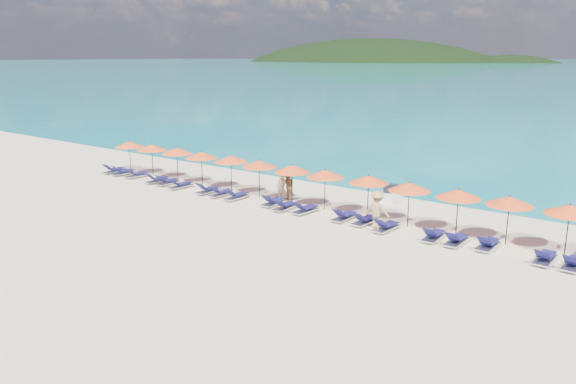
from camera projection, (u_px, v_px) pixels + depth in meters
The scene contains 40 objects.
ground at pixel (251, 227), 27.44m from camera, with size 1400.00×1400.00×0.00m, color beige.
headland_main at pixel (365, 96), 630.17m from camera, with size 374.00×242.00×126.50m.
headland_small at pixel (507, 99), 556.67m from camera, with size 162.00×126.00×85.50m.
jetski at pixel (391, 195), 32.46m from camera, with size 1.21×2.46×0.84m.
beachgoer_a at pixel (282, 187), 32.19m from camera, with size 0.62×0.41×1.69m, color tan.
beachgoer_b at pixel (288, 187), 32.23m from camera, with size 0.82×0.47×1.69m, color tan.
beachgoer_c at pixel (377, 210), 27.03m from camera, with size 1.22×0.56×1.88m, color tan.
umbrella_0 at pixel (129, 144), 39.83m from camera, with size 2.10×2.10×2.28m.
umbrella_1 at pixel (152, 147), 38.52m from camera, with size 2.10×2.10×2.28m.
umbrella_2 at pixel (177, 151), 37.14m from camera, with size 2.10×2.10×2.28m.
umbrella_3 at pixel (201, 155), 35.59m from camera, with size 2.10×2.10×2.28m.
umbrella_4 at pixel (231, 159), 34.31m from camera, with size 2.10×2.10×2.28m.
umbrella_5 at pixel (259, 164), 32.75m from camera, with size 2.10×2.10×2.28m.
umbrella_6 at pixel (292, 169), 31.33m from camera, with size 2.10×2.10×2.28m.
umbrella_7 at pixel (325, 174), 30.05m from camera, with size 2.10×2.10×2.28m.
umbrella_8 at pixel (369, 179), 28.68m from camera, with size 2.10×2.10×2.28m.
umbrella_9 at pixel (409, 187), 27.09m from camera, with size 2.10×2.10×2.28m.
umbrella_10 at pixel (459, 194), 25.71m from camera, with size 2.10×2.10×2.28m.
umbrella_11 at pixel (510, 201), 24.47m from camera, with size 2.10×2.10×2.28m.
umbrella_12 at pixel (570, 210), 23.10m from camera, with size 2.10×2.10×2.28m.
lounger_0 at pixel (114, 170), 39.87m from camera, with size 0.78×1.75×0.66m.
lounger_1 at pixel (123, 172), 39.21m from camera, with size 0.77×1.75×0.66m.
lounger_2 at pixel (136, 174), 38.41m from camera, with size 0.78×1.75×0.66m.
lounger_3 at pixel (157, 180), 36.84m from camera, with size 0.65×1.71×0.66m.
lounger_4 at pixel (167, 182), 36.26m from camera, with size 0.64×1.71×0.66m.
lounger_5 at pixel (180, 185), 35.33m from camera, with size 0.73×1.74×0.66m.
lounger_6 at pixel (208, 190), 34.08m from camera, with size 0.64×1.71×0.66m.
lounger_7 at pixel (221, 193), 33.35m from camera, with size 0.68×1.72×0.66m.
lounger_8 at pixel (236, 196), 32.63m from camera, with size 0.64×1.71×0.66m.
lounger_9 at pixel (273, 202), 31.34m from camera, with size 0.74×1.74×0.66m.
lounger_10 at pixel (285, 206), 30.43m from camera, with size 0.73×1.74×0.66m.
lounger_11 at pixel (305, 209), 29.83m from camera, with size 0.77×1.75×0.66m.
lounger_12 at pixel (344, 216), 28.55m from camera, with size 0.63×1.71×0.66m.
lounger_13 at pixel (365, 220), 27.85m from camera, with size 0.75×1.74×0.66m.
lounger_14 at pixel (386, 226), 26.83m from camera, with size 0.72×1.73×0.66m.
lounger_15 at pixel (433, 235), 25.50m from camera, with size 0.72×1.73×0.66m.
lounger_16 at pixel (456, 240), 24.90m from camera, with size 0.64×1.71×0.66m.
lounger_17 at pixel (488, 244), 24.34m from camera, with size 0.62×1.70×0.66m.
lounger_18 at pixel (545, 257), 22.73m from camera, with size 0.63×1.70×0.66m.
lounger_19 at pixel (573, 263), 22.11m from camera, with size 0.67×1.72×0.66m.
Camera 1 is at (17.34, -19.77, 8.25)m, focal length 35.00 mm.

